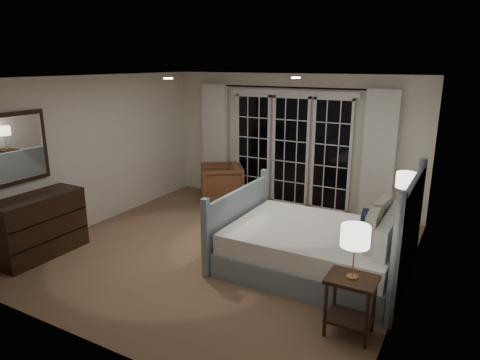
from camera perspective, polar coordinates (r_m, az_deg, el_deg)
The scene contains 20 objects.
floor at distance 6.44m, azimuth -2.06°, elevation -9.31°, with size 5.00×5.00×0.00m, color brown.
ceiling at distance 5.85m, azimuth -2.31°, elevation 13.51°, with size 5.00×5.00×0.00m, color white.
wall_left at distance 7.60m, azimuth -18.58°, elevation 3.67°, with size 0.02×5.00×2.50m, color silver.
wall_right at distance 5.23m, azimuth 21.98°, elevation -1.76°, with size 0.02×5.00×2.50m, color silver.
wall_back at distance 8.22m, azimuth 6.90°, elevation 5.21°, with size 5.00×0.02×2.50m, color silver.
wall_front at distance 4.19m, azimuth -20.22°, elevation -5.77°, with size 5.00×0.02×2.50m, color silver.
french_doors at distance 8.21m, azimuth 6.75°, elevation 4.06°, with size 2.50×0.04×2.20m.
curtain_rod at distance 8.01m, azimuth 6.85°, elevation 12.15°, with size 0.03×0.03×3.50m, color black.
curtain_left at distance 8.88m, azimuth -3.36°, elevation 5.40°, with size 0.55×0.10×2.25m, color white.
curtain_right at distance 7.67m, azimuth 18.02°, elevation 3.05°, with size 0.55×0.10×2.25m, color white.
downlight_a at distance 6.03m, azimuth 7.46°, elevation 13.36°, with size 0.12×0.12×0.01m, color white.
downlight_b at distance 5.87m, azimuth -9.55°, elevation 13.22°, with size 0.12×0.12×0.01m, color white.
bed at distance 5.81m, azimuth 10.36°, elevation -8.75°, with size 2.35×1.70×1.38m.
nightstand_left at distance 4.59m, azimuth 14.54°, elevation -14.91°, with size 0.49×0.39×0.64m.
nightstand_right at distance 6.79m, azimuth 20.78°, elevation -5.49°, with size 0.46×0.36×0.59m.
lamp_left at distance 4.30m, azimuth 15.13°, elevation -7.33°, with size 0.28×0.28×0.55m.
lamp_right at distance 6.59m, azimuth 21.33°, elevation -0.07°, with size 0.30×0.30×0.58m.
armchair at distance 8.52m, azimuth -2.49°, elevation -0.39°, with size 0.79×0.82×0.74m, color brown.
dresser at distance 6.75m, azimuth -25.25°, elevation -5.55°, with size 0.54×1.27×0.90m.
mirror at distance 6.66m, azimuth -27.54°, elevation 3.78°, with size 0.05×0.85×1.00m.
Camera 1 is at (3.03, -5.00, 2.70)m, focal length 32.00 mm.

